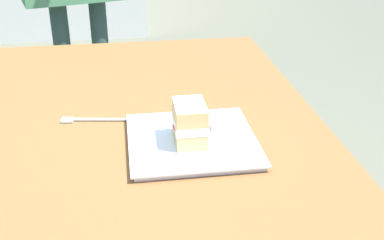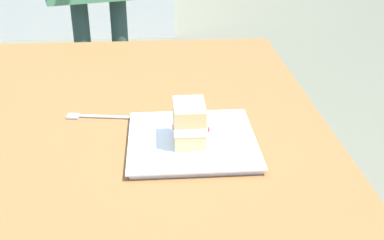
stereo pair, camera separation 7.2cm
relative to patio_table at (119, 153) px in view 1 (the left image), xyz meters
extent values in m
cylinder|color=brown|center=(0.59, -0.45, -0.30)|extent=(0.07, 0.07, 0.71)
cylinder|color=brown|center=(0.59, 0.45, -0.30)|extent=(0.07, 0.07, 0.71)
cube|color=brown|center=(0.00, 0.00, 0.08)|extent=(1.30, 1.03, 0.04)
cube|color=white|center=(-0.15, -0.17, 0.10)|extent=(0.28, 0.28, 0.01)
cube|color=white|center=(-0.15, -0.17, 0.11)|extent=(0.29, 0.29, 0.00)
cube|color=#E0C17A|center=(-0.17, -0.16, 0.13)|extent=(0.10, 0.07, 0.04)
cube|color=white|center=(-0.17, -0.16, 0.16)|extent=(0.10, 0.07, 0.02)
sphere|color=red|center=(-0.20, -0.13, 0.16)|extent=(0.01, 0.01, 0.01)
sphere|color=red|center=(-0.17, -0.13, 0.16)|extent=(0.02, 0.02, 0.02)
sphere|color=red|center=(-0.18, -0.13, 0.16)|extent=(0.01, 0.01, 0.01)
sphere|color=red|center=(-0.20, -0.20, 0.16)|extent=(0.02, 0.02, 0.02)
cube|color=#E0C17A|center=(-0.17, -0.16, 0.19)|extent=(0.10, 0.07, 0.04)
cube|color=white|center=(-0.17, -0.16, 0.21)|extent=(0.09, 0.07, 0.00)
cylinder|color=silver|center=(0.00, 0.04, 0.10)|extent=(0.03, 0.14, 0.01)
cube|color=silver|center=(0.01, 0.12, 0.10)|extent=(0.03, 0.03, 0.01)
cylinder|color=#334B43|center=(1.03, 0.24, -0.24)|extent=(0.08, 0.08, 0.82)
cylinder|color=#334B43|center=(1.08, 0.07, -0.24)|extent=(0.08, 0.08, 0.82)
camera|label=1|loc=(-1.12, -0.03, 0.65)|focal=45.67mm
camera|label=2|loc=(-1.13, -0.10, 0.65)|focal=45.67mm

